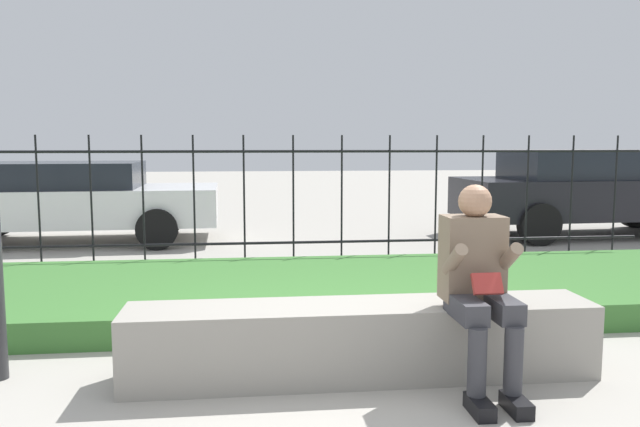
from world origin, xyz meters
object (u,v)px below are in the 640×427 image
(person_seated_reader, at_px, (478,278))
(car_parked_left, at_px, (67,199))
(car_parked_right, at_px, (591,190))
(stone_bench, at_px, (361,344))

(person_seated_reader, distance_m, car_parked_left, 7.61)
(person_seated_reader, distance_m, car_parked_right, 7.44)
(stone_bench, xyz_separation_m, car_parked_left, (-3.54, 6.04, 0.46))
(person_seated_reader, height_order, car_parked_right, car_parked_right)
(person_seated_reader, bearing_deg, car_parked_right, 55.22)
(stone_bench, xyz_separation_m, person_seated_reader, (0.68, -0.29, 0.49))
(car_parked_left, height_order, car_parked_right, car_parked_right)
(car_parked_left, xyz_separation_m, car_parked_right, (8.46, -0.22, 0.08))
(car_parked_left, distance_m, car_parked_right, 8.47)
(car_parked_right, bearing_deg, stone_bench, -132.35)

